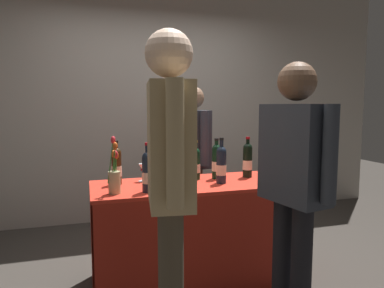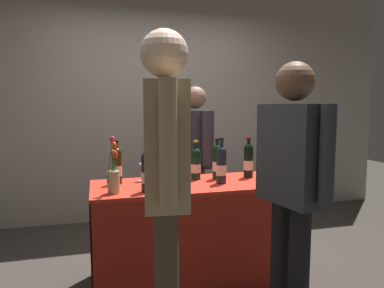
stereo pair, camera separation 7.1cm
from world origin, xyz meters
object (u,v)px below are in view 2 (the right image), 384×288
object	(u,v)px
featured_wine_bottle	(196,163)
vendor_presenter	(195,152)
flower_vase	(114,175)
taster_foreground_right	(165,167)
display_bottle_0	(217,161)
wine_glass_near_vendor	(143,168)
tasting_table	(192,216)

from	to	relation	value
featured_wine_bottle	vendor_presenter	world-z (taller)	vendor_presenter
flower_vase	vendor_presenter	world-z (taller)	vendor_presenter
taster_foreground_right	vendor_presenter	bearing A→B (deg)	-13.40
featured_wine_bottle	taster_foreground_right	xyz separation A→B (m)	(-0.42, -0.92, 0.14)
featured_wine_bottle	display_bottle_0	size ratio (longest dim) A/B	0.96
display_bottle_0	vendor_presenter	world-z (taller)	vendor_presenter
wine_glass_near_vendor	flower_vase	distance (m)	0.41
wine_glass_near_vendor	vendor_presenter	xyz separation A→B (m)	(0.59, 0.58, 0.04)
display_bottle_0	taster_foreground_right	xyz separation A→B (m)	(-0.60, -0.90, 0.13)
featured_wine_bottle	vendor_presenter	xyz separation A→B (m)	(0.17, 0.63, 0.00)
tasting_table	display_bottle_0	xyz separation A→B (m)	(0.24, 0.10, 0.40)
flower_vase	wine_glass_near_vendor	bearing A→B (deg)	54.19
vendor_presenter	display_bottle_0	bearing A→B (deg)	-8.74
tasting_table	display_bottle_0	distance (m)	0.48
tasting_table	flower_vase	size ratio (longest dim) A/B	3.88
featured_wine_bottle	wine_glass_near_vendor	size ratio (longest dim) A/B	2.25
flower_vase	tasting_table	bearing A→B (deg)	15.55
vendor_presenter	wine_glass_near_vendor	bearing A→B (deg)	-54.10
display_bottle_0	featured_wine_bottle	bearing A→B (deg)	173.16
featured_wine_bottle	taster_foreground_right	bearing A→B (deg)	-114.74
tasting_table	vendor_presenter	xyz separation A→B (m)	(0.24, 0.75, 0.39)
tasting_table	vendor_presenter	bearing A→B (deg)	72.42
display_bottle_0	tasting_table	bearing A→B (deg)	-156.91
flower_vase	taster_foreground_right	xyz separation A→B (m)	(0.23, -0.64, 0.15)
display_bottle_0	wine_glass_near_vendor	size ratio (longest dim) A/B	2.34
featured_wine_bottle	flower_vase	bearing A→B (deg)	-156.43
vendor_presenter	taster_foreground_right	bearing A→B (deg)	-29.78
featured_wine_bottle	display_bottle_0	xyz separation A→B (m)	(0.17, -0.02, 0.01)
featured_wine_bottle	wine_glass_near_vendor	xyz separation A→B (m)	(-0.41, 0.05, -0.03)
featured_wine_bottle	wine_glass_near_vendor	bearing A→B (deg)	173.37
flower_vase	vendor_presenter	bearing A→B (deg)	47.78
wine_glass_near_vendor	taster_foreground_right	xyz separation A→B (m)	(-0.01, -0.97, 0.17)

